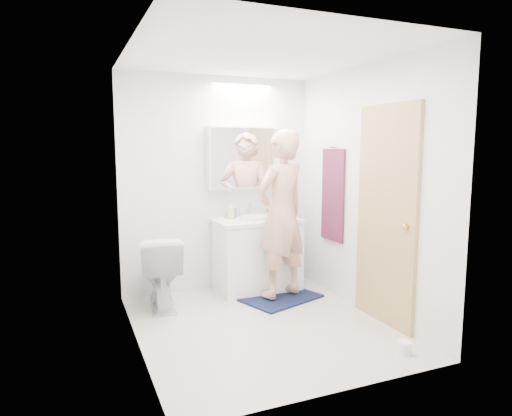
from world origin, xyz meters
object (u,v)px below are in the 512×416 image
person (281,214)px  toilet_paper_roll (405,348)px  toothbrush_cup (270,212)px  soap_bottle_a (231,209)px  medicine_cabinet (245,157)px  toilet (161,271)px  vanity_cabinet (257,257)px  soap_bottle_b (232,211)px

person → toilet_paper_roll: 1.81m
toothbrush_cup → soap_bottle_a: bearing=-178.8°
medicine_cabinet → person: (0.17, -0.59, -0.58)m
toilet → soap_bottle_a: bearing=-155.3°
medicine_cabinet → soap_bottle_a: size_ratio=4.08×
medicine_cabinet → toothbrush_cup: (0.29, -0.05, -0.64)m
person → toothbrush_cup: 0.56m
medicine_cabinet → soap_bottle_a: bearing=-163.0°
vanity_cabinet → medicine_cabinet: (-0.06, 0.21, 1.11)m
soap_bottle_a → toilet: bearing=-162.7°
soap_bottle_b → toilet_paper_roll: soap_bottle_b is taller
soap_bottle_a → soap_bottle_b: size_ratio=1.37×
vanity_cabinet → soap_bottle_b: size_ratio=5.69×
vanity_cabinet → toilet: size_ratio=1.21×
soap_bottle_a → toothbrush_cup: size_ratio=2.44×
medicine_cabinet → toilet: (-1.05, -0.33, -1.13)m
toilet → soap_bottle_a: (0.85, 0.27, 0.56)m
toilet → soap_bottle_b: bearing=-154.1°
medicine_cabinet → soap_bottle_a: (-0.20, -0.06, -0.57)m
toilet → soap_bottle_a: size_ratio=3.45×
person → soap_bottle_b: (-0.34, 0.56, -0.02)m
vanity_cabinet → toilet_paper_roll: bearing=-76.9°
vanity_cabinet → person: person is taller
soap_bottle_b → soap_bottle_a: bearing=-135.4°
person → toothbrush_cup: size_ratio=19.78×
vanity_cabinet → soap_bottle_a: bearing=150.0°
medicine_cabinet → soap_bottle_b: 0.62m
soap_bottle_a → soap_bottle_b: soap_bottle_a is taller
toilet → toilet_paper_roll: (1.56, -1.82, -0.32)m
vanity_cabinet → toothbrush_cup: bearing=34.7°
medicine_cabinet → toilet: 1.57m
toilet → soap_bottle_a: soap_bottle_a is taller
vanity_cabinet → medicine_cabinet: size_ratio=1.02×
soap_bottle_b → toilet_paper_roll: (0.68, -2.11, -0.85)m
soap_bottle_b → toothbrush_cup: size_ratio=1.79×
vanity_cabinet → soap_bottle_a: (-0.26, 0.15, 0.54)m
vanity_cabinet → toilet: (-1.11, -0.11, -0.02)m
person → toilet_paper_roll: (0.34, -1.55, -0.87)m
medicine_cabinet → soap_bottle_a: 0.61m
medicine_cabinet → person: medicine_cabinet is taller
soap_bottle_b → toothbrush_cup: 0.46m
toilet → toothbrush_cup: (1.34, 0.28, 0.49)m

